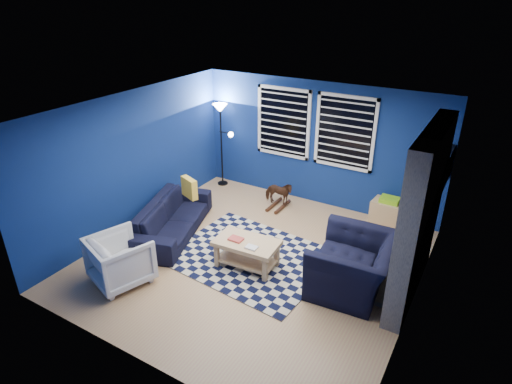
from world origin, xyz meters
TOP-DOWN VIEW (x-y plane):
  - floor at (0.00, 0.00)m, footprint 5.00×5.00m
  - ceiling at (0.00, 0.00)m, footprint 5.00×5.00m
  - wall_back at (0.00, 2.50)m, footprint 5.00×0.00m
  - wall_left at (-2.50, 0.00)m, footprint 0.00×5.00m
  - wall_right at (2.50, 0.00)m, footprint 0.00×5.00m
  - fireplace at (2.36, 0.50)m, footprint 0.65×2.00m
  - window_left at (-0.75, 2.46)m, footprint 1.17×0.06m
  - window_right at (0.55, 2.46)m, footprint 1.17×0.06m
  - tv at (2.45, 2.00)m, footprint 0.07×1.00m
  - rug at (-0.08, 0.04)m, footprint 2.66×2.21m
  - sofa at (-1.70, 0.00)m, footprint 2.27×1.46m
  - armchair_big at (1.63, 0.10)m, footprint 1.35×1.20m
  - armchair_bent at (-1.44, -1.48)m, footprint 1.03×1.05m
  - rocking_horse at (-0.52, 1.87)m, footprint 0.37×0.63m
  - coffee_table at (0.01, -0.21)m, footprint 1.04×0.64m
  - cabinet at (1.59, 2.25)m, footprint 0.62×0.44m
  - floor_lamp at (-2.13, 2.25)m, footprint 0.50×0.31m
  - throw_pillow at (-1.55, 0.36)m, footprint 0.40×0.25m

SIDE VIEW (x-z plane):
  - floor at x=0.00m, z-range 0.00..0.00m
  - rug at x=-0.08m, z-range 0.00..0.02m
  - cabinet at x=1.59m, z-range -0.03..0.55m
  - sofa at x=-1.70m, z-range 0.00..0.62m
  - rocking_horse at x=-0.52m, z-range 0.07..0.57m
  - coffee_table at x=0.01m, z-range 0.10..0.59m
  - armchair_bent at x=-1.44m, z-range 0.00..0.76m
  - armchair_big at x=1.63m, z-range 0.00..0.83m
  - throw_pillow at x=-1.55m, z-range 0.62..0.99m
  - fireplace at x=2.36m, z-range -0.05..2.45m
  - wall_back at x=0.00m, z-range -1.25..3.75m
  - wall_left at x=-2.50m, z-range -1.25..3.75m
  - wall_right at x=2.50m, z-range -1.25..3.75m
  - tv at x=2.45m, z-range 1.11..1.69m
  - floor_lamp at x=-2.13m, z-range 0.59..2.44m
  - window_left at x=-0.75m, z-range 0.89..2.31m
  - window_right at x=0.55m, z-range 0.89..2.31m
  - ceiling at x=0.00m, z-range 2.50..2.50m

